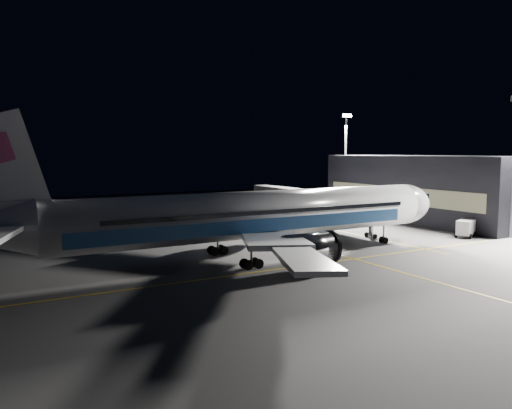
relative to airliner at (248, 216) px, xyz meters
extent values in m
plane|color=#4C4C4F|center=(1.08, 0.00, -5.16)|extent=(200.00, 200.00, 0.00)
cube|color=gold|center=(11.08, 0.00, -5.16)|extent=(0.25, 80.00, 0.01)
cube|color=gold|center=(1.08, -6.00, -5.16)|extent=(70.00, 0.25, 0.01)
cube|color=gold|center=(23.08, 10.00, -5.16)|extent=(0.25, 40.00, 0.01)
cylinder|color=silver|center=(1.08, 0.00, 0.14)|extent=(48.00, 5.60, 5.60)
ellipsoid|color=silver|center=(25.08, 0.00, 0.14)|extent=(8.96, 5.60, 5.60)
cube|color=black|center=(27.38, 0.00, 1.14)|extent=(2.20, 3.40, 0.90)
cube|color=#1E4A8C|center=(0.08, 2.78, -0.76)|extent=(42.24, 0.25, 1.50)
cube|color=#1E4A8C|center=(0.08, -2.78, -0.76)|extent=(42.24, 0.25, 1.50)
cube|color=silver|center=(-1.42, 8.00, -1.46)|extent=(11.36, 15.23, 1.53)
cube|color=silver|center=(-1.42, -8.00, -1.46)|extent=(11.36, 15.23, 1.53)
cube|color=silver|center=(-6.42, 20.50, -0.59)|extent=(8.57, 13.22, 1.31)
cube|color=silver|center=(-6.42, -20.50, -0.59)|extent=(8.57, 13.22, 1.31)
cube|color=white|center=(-25.12, 0.00, 6.34)|extent=(7.53, 0.40, 10.28)
cylinder|color=#B7B7BF|center=(2.28, 9.00, -2.61)|extent=(5.60, 3.40, 3.40)
cylinder|color=#B7B7BF|center=(2.28, -9.00, -2.61)|extent=(5.60, 3.40, 3.40)
cylinder|color=#9999A0|center=(21.58, 0.00, -3.91)|extent=(0.26, 0.26, 2.50)
cylinder|color=black|center=(21.58, 0.00, -4.71)|extent=(0.90, 0.70, 0.90)
cylinder|color=#9999A0|center=(-1.92, 4.30, -3.91)|extent=(0.26, 0.26, 2.50)
cylinder|color=#9999A0|center=(-1.92, -4.30, -3.91)|extent=(0.26, 0.26, 2.50)
cylinder|color=black|center=(-1.92, 4.30, -4.61)|extent=(1.10, 1.60, 1.10)
cylinder|color=black|center=(-1.92, -4.30, -4.61)|extent=(1.10, 1.60, 1.10)
cube|color=black|center=(47.08, 14.00, 0.84)|extent=(18.00, 40.00, 12.00)
cube|color=brown|center=(38.03, 14.00, -0.16)|extent=(0.15, 36.00, 3.00)
cube|color=#B2B2B7|center=(23.08, 20.05, -0.56)|extent=(3.00, 33.90, 2.80)
cube|color=#B2B2B7|center=(23.08, 4.20, -0.56)|extent=(3.60, 3.20, 3.40)
cylinder|color=#9999A0|center=(23.08, 4.20, -3.61)|extent=(0.70, 0.70, 3.10)
cylinder|color=black|center=(23.08, 3.30, -4.81)|extent=(0.70, 0.30, 0.70)
cylinder|color=black|center=(23.08, 5.10, -4.81)|extent=(0.70, 0.30, 0.70)
cylinder|color=#59595E|center=(41.08, 32.00, 4.84)|extent=(0.44, 0.44, 20.00)
cube|color=#59595E|center=(41.08, 32.00, 15.14)|extent=(2.40, 0.50, 0.80)
cube|color=white|center=(41.08, 31.65, 15.14)|extent=(2.20, 0.15, 0.60)
cube|color=silver|center=(35.85, -2.31, -3.67)|extent=(4.30, 3.33, 2.12)
cube|color=silver|center=(37.96, -1.37, -4.25)|extent=(2.15, 2.30, 1.16)
cube|color=black|center=(37.96, -1.37, -3.77)|extent=(1.72, 1.97, 0.48)
cylinder|color=black|center=(36.67, -0.84, -4.78)|extent=(0.80, 0.54, 0.77)
cylinder|color=black|center=(37.49, -2.68, -4.78)|extent=(0.80, 0.54, 0.77)
cylinder|color=black|center=(34.21, -1.94, -4.78)|extent=(0.80, 0.54, 0.77)
cylinder|color=black|center=(35.04, -3.79, -4.78)|extent=(0.80, 0.54, 0.77)
cube|color=black|center=(3.77, 21.58, -4.51)|extent=(2.17, 1.43, 0.96)
cube|color=black|center=(3.77, 21.58, -3.90)|extent=(0.92, 0.92, 0.52)
sphere|color=#FFF2CC|center=(3.29, 20.92, -4.51)|extent=(0.23, 0.23, 0.23)
sphere|color=#FFF2CC|center=(4.17, 20.87, -4.51)|extent=(0.23, 0.23, 0.23)
cylinder|color=black|center=(4.60, 22.27, -4.90)|extent=(0.53, 0.22, 0.52)
cylinder|color=black|center=(4.51, 20.79, -4.90)|extent=(0.53, 0.22, 0.52)
cylinder|color=black|center=(3.03, 22.36, -4.90)|extent=(0.53, 0.22, 0.52)
cylinder|color=black|center=(2.94, 20.88, -4.90)|extent=(0.53, 0.22, 0.52)
cone|color=#F6430A|center=(7.08, 5.51, -4.87)|extent=(0.40, 0.40, 0.59)
cone|color=#F6430A|center=(1.57, 13.51, -4.82)|extent=(0.45, 0.45, 0.68)
cone|color=#F6430A|center=(-3.04, 12.40, -4.85)|extent=(0.41, 0.41, 0.62)
camera|label=1|loc=(-27.81, -50.93, 7.48)|focal=35.00mm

